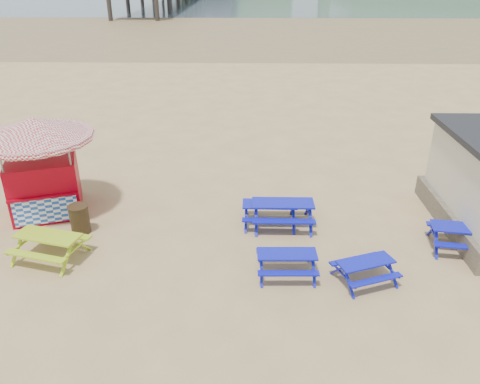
{
  "coord_description": "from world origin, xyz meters",
  "views": [
    {
      "loc": [
        0.44,
        -12.64,
        7.86
      ],
      "look_at": [
        0.12,
        1.5,
        1.0
      ],
      "focal_mm": 35.0,
      "sensor_mm": 36.0,
      "label": 1
    }
  ],
  "objects_px": {
    "picnic_table_yellow": "(50,247)",
    "litter_bin": "(80,219)",
    "picnic_table_blue_a": "(269,213)",
    "ice_cream_kiosk": "(39,154)",
    "picnic_table_blue_b": "(283,214)"
  },
  "relations": [
    {
      "from": "picnic_table_yellow",
      "to": "ice_cream_kiosk",
      "type": "relative_size",
      "value": 0.46
    },
    {
      "from": "picnic_table_blue_a",
      "to": "ice_cream_kiosk",
      "type": "height_order",
      "value": "ice_cream_kiosk"
    },
    {
      "from": "picnic_table_blue_b",
      "to": "litter_bin",
      "type": "height_order",
      "value": "litter_bin"
    },
    {
      "from": "picnic_table_yellow",
      "to": "ice_cream_kiosk",
      "type": "distance_m",
      "value": 3.68
    },
    {
      "from": "picnic_table_yellow",
      "to": "litter_bin",
      "type": "xyz_separation_m",
      "value": [
        0.39,
        1.53,
        0.09
      ]
    },
    {
      "from": "litter_bin",
      "to": "picnic_table_yellow",
      "type": "bearing_deg",
      "value": -104.41
    },
    {
      "from": "picnic_table_blue_a",
      "to": "picnic_table_yellow",
      "type": "xyz_separation_m",
      "value": [
        -6.55,
        -2.24,
        0.02
      ]
    },
    {
      "from": "picnic_table_blue_a",
      "to": "ice_cream_kiosk",
      "type": "bearing_deg",
      "value": 175.1
    },
    {
      "from": "picnic_table_blue_b",
      "to": "picnic_table_yellow",
      "type": "xyz_separation_m",
      "value": [
        -6.99,
        -2.15,
        -0.02
      ]
    },
    {
      "from": "picnic_table_blue_b",
      "to": "litter_bin",
      "type": "relative_size",
      "value": 2.12
    },
    {
      "from": "picnic_table_blue_b",
      "to": "ice_cream_kiosk",
      "type": "xyz_separation_m",
      "value": [
        -8.21,
        0.85,
        1.73
      ]
    },
    {
      "from": "picnic_table_blue_a",
      "to": "picnic_table_blue_b",
      "type": "height_order",
      "value": "picnic_table_blue_b"
    },
    {
      "from": "picnic_table_yellow",
      "to": "litter_bin",
      "type": "bearing_deg",
      "value": 90.33
    },
    {
      "from": "picnic_table_blue_a",
      "to": "picnic_table_yellow",
      "type": "bearing_deg",
      "value": -160.45
    },
    {
      "from": "ice_cream_kiosk",
      "to": "litter_bin",
      "type": "xyz_separation_m",
      "value": [
        1.62,
        -1.47,
        -1.67
      ]
    }
  ]
}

